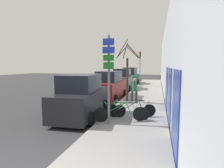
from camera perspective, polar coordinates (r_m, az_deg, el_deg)
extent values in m
plane|color=#333335|center=(15.02, 0.28, -4.55)|extent=(80.00, 80.00, 0.00)
cube|color=gray|center=(17.34, 11.00, -2.98)|extent=(3.20, 32.00, 0.15)
cube|color=#B2B7C1|center=(17.11, 17.12, 7.42)|extent=(0.20, 32.00, 6.50)
cube|color=navy|center=(5.65, 19.92, -8.28)|extent=(0.03, 1.98, 2.50)
cube|color=navy|center=(8.46, 18.22, -3.53)|extent=(0.03, 1.98, 2.50)
cube|color=navy|center=(11.29, 17.38, -1.16)|extent=(0.03, 1.98, 2.50)
cylinder|color=#595B60|center=(7.63, -1.00, 1.08)|extent=(0.11, 0.11, 3.91)
cube|color=navy|center=(7.61, -1.16, 13.60)|extent=(0.50, 0.02, 0.29)
cube|color=navy|center=(7.57, -1.15, 11.03)|extent=(0.54, 0.02, 0.28)
cube|color=#19591E|center=(7.55, -1.15, 8.56)|extent=(0.48, 0.02, 0.25)
cube|color=#19591E|center=(7.54, -1.14, 6.04)|extent=(0.47, 0.02, 0.29)
cylinder|color=black|center=(8.22, -3.56, -10.02)|extent=(0.65, 0.26, 0.68)
cylinder|color=black|center=(8.44, 9.11, -9.66)|extent=(0.65, 0.26, 0.68)
cylinder|color=#197233|center=(8.18, 1.27, -7.82)|extent=(0.98, 0.37, 0.56)
cylinder|color=#197233|center=(8.13, 1.92, -6.18)|extent=(1.13, 0.42, 0.09)
cylinder|color=#197233|center=(8.26, 5.41, -7.89)|extent=(0.22, 0.10, 0.49)
cylinder|color=#197233|center=(8.37, 6.96, -9.59)|extent=(0.62, 0.24, 0.08)
cylinder|color=#197233|center=(8.33, 7.60, -7.98)|extent=(0.46, 0.18, 0.55)
cylinder|color=#197233|center=(8.15, -2.93, -8.06)|extent=(0.21, 0.10, 0.59)
cube|color=black|center=(8.22, 6.06, -6.12)|extent=(0.22, 0.14, 0.04)
cylinder|color=#99999E|center=(8.09, -2.29, -6.07)|extent=(0.17, 0.42, 0.02)
cylinder|color=black|center=(8.98, 0.52, -8.77)|extent=(0.64, 0.10, 0.64)
cylinder|color=black|center=(8.60, 10.10, -9.53)|extent=(0.64, 0.10, 0.64)
cylinder|color=#B7B7BC|center=(8.74, 4.03, -7.21)|extent=(0.84, 0.12, 0.53)
cylinder|color=#B7B7BC|center=(8.67, 4.51, -5.81)|extent=(0.98, 0.13, 0.08)
cylinder|color=#B7B7BC|center=(8.62, 7.16, -7.59)|extent=(0.19, 0.05, 0.46)
cylinder|color=#B7B7BC|center=(8.64, 8.37, -9.26)|extent=(0.53, 0.08, 0.08)
cylinder|color=#B7B7BC|center=(8.57, 8.88, -7.86)|extent=(0.40, 0.07, 0.51)
cylinder|color=#B7B7BC|center=(8.89, 0.98, -7.12)|extent=(0.18, 0.05, 0.55)
cube|color=black|center=(8.55, 7.68, -6.04)|extent=(0.21, 0.10, 0.04)
cylinder|color=#99999E|center=(8.81, 1.45, -5.44)|extent=(0.07, 0.44, 0.02)
cylinder|color=black|center=(8.95, 2.47, -8.80)|extent=(0.62, 0.24, 0.64)
cylinder|color=black|center=(9.23, 12.13, -8.47)|extent=(0.62, 0.24, 0.64)
cylinder|color=black|center=(8.95, 6.18, -6.86)|extent=(0.83, 0.31, 0.53)
cylinder|color=black|center=(8.92, 6.69, -5.43)|extent=(0.96, 0.35, 0.08)
cylinder|color=black|center=(9.05, 9.33, -6.91)|extent=(0.19, 0.09, 0.46)
cylinder|color=black|center=(9.16, 10.49, -8.40)|extent=(0.52, 0.20, 0.08)
cylinder|color=black|center=(9.12, 10.99, -7.00)|extent=(0.40, 0.16, 0.52)
cylinder|color=black|center=(8.89, 2.97, -7.08)|extent=(0.19, 0.09, 0.56)
cube|color=black|center=(9.02, 9.83, -5.38)|extent=(0.21, 0.14, 0.04)
cylinder|color=#99999E|center=(8.84, 3.48, -5.34)|extent=(0.16, 0.43, 0.02)
cube|color=black|center=(9.63, -9.76, -5.75)|extent=(2.15, 4.65, 1.25)
cube|color=black|center=(9.31, -10.28, 0.42)|extent=(1.82, 2.47, 0.87)
cylinder|color=black|center=(11.35, -11.58, -6.42)|extent=(0.26, 0.69, 0.68)
cylinder|color=black|center=(10.78, -2.36, -6.96)|extent=(0.26, 0.69, 0.68)
cylinder|color=black|center=(8.90, -18.70, -10.10)|extent=(0.26, 0.69, 0.68)
cylinder|color=black|center=(8.16, -7.08, -11.30)|extent=(0.26, 0.69, 0.68)
cube|color=maroon|center=(14.61, -0.66, -1.65)|extent=(1.96, 4.77, 1.27)
cube|color=black|center=(14.33, -0.90, 2.49)|extent=(1.69, 2.51, 0.86)
cylinder|color=black|center=(16.34, -2.09, -2.61)|extent=(0.24, 0.62, 0.61)
cylinder|color=black|center=(15.85, 4.02, -2.89)|extent=(0.24, 0.62, 0.61)
cylinder|color=black|center=(13.65, -6.11, -4.37)|extent=(0.24, 0.62, 0.61)
cylinder|color=black|center=(13.06, 1.12, -4.81)|extent=(0.24, 0.62, 0.61)
cube|color=#51565B|center=(20.05, 3.48, 0.60)|extent=(2.07, 4.52, 1.37)
cube|color=black|center=(19.80, 3.42, 3.76)|extent=(1.79, 2.38, 0.86)
cylinder|color=black|center=(21.61, 1.56, -0.43)|extent=(0.25, 0.66, 0.65)
cylinder|color=black|center=(21.34, 6.54, -0.55)|extent=(0.25, 0.66, 0.65)
cylinder|color=black|center=(18.93, 0.00, -1.35)|extent=(0.25, 0.66, 0.65)
cylinder|color=black|center=(18.63, 5.67, -1.50)|extent=(0.25, 0.66, 0.65)
cube|color=#144728|center=(25.70, 5.98, 1.72)|extent=(2.04, 4.75, 1.31)
cube|color=black|center=(25.45, 5.92, 4.28)|extent=(1.74, 2.51, 1.00)
cylinder|color=black|center=(27.34, 4.74, 0.94)|extent=(0.25, 0.68, 0.67)
cylinder|color=black|center=(26.99, 8.47, 0.82)|extent=(0.25, 0.68, 0.67)
cylinder|color=black|center=(24.54, 3.22, 0.36)|extent=(0.25, 0.68, 0.67)
cylinder|color=black|center=(24.15, 7.35, 0.23)|extent=(0.25, 0.68, 0.67)
cylinder|color=#333338|center=(12.48, 7.96, -4.14)|extent=(0.16, 0.16, 0.84)
cylinder|color=#333338|center=(12.50, 6.60, -4.11)|extent=(0.16, 0.16, 0.84)
cylinder|color=#33664C|center=(12.38, 7.33, -0.71)|extent=(0.38, 0.38, 0.66)
sphere|color=tan|center=(12.34, 7.35, 1.34)|extent=(0.23, 0.23, 0.23)
cylinder|color=#3D2D23|center=(12.38, 4.97, 1.16)|extent=(0.15, 0.15, 3.13)
cylinder|color=#3D2D23|center=(12.77, 7.17, 10.42)|extent=(0.85, 0.98, 0.99)
cylinder|color=#3D2D23|center=(12.09, 6.77, 10.27)|extent=(0.86, 0.51, 0.82)
cylinder|color=#3D2D23|center=(12.91, 4.32, 10.65)|extent=(0.58, 1.04, 1.09)
cylinder|color=#3D2D23|center=(12.20, 3.33, 11.47)|extent=(0.72, 0.58, 1.32)
cylinder|color=#3D2D23|center=(12.34, 3.23, 10.43)|extent=(0.81, 0.28, 0.90)
cylinder|color=#595B60|center=(23.50, 9.13, 5.09)|extent=(0.10, 0.10, 4.50)
cube|color=black|center=(23.44, 9.17, 9.49)|extent=(0.20, 0.16, 0.64)
sphere|color=red|center=(23.36, 9.16, 9.99)|extent=(0.11, 0.11, 0.11)
sphere|color=orange|center=(23.35, 9.15, 9.51)|extent=(0.11, 0.11, 0.11)
sphere|color=green|center=(23.34, 9.14, 9.02)|extent=(0.11, 0.11, 0.11)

